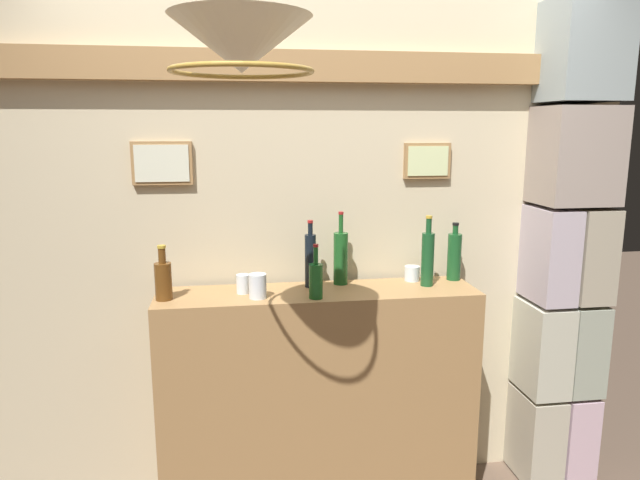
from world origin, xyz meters
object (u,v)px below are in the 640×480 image
glass_tumbler_rocks (243,284)px  glass_tumbler_highball (258,286)px  liquor_bottle_rum (310,259)px  liquor_bottle_vermouth (428,257)px  liquor_bottle_sherry (316,280)px  pendant_lamp (241,47)px  liquor_bottle_brandy (454,256)px  liquor_bottle_vodka (163,279)px  liquor_bottle_tequila (341,257)px  glass_tumbler_shot (412,273)px

glass_tumbler_rocks → glass_tumbler_highball: (0.06, -0.09, 0.01)m
liquor_bottle_rum → liquor_bottle_vermouth: (0.55, -0.06, 0.00)m
glass_tumbler_rocks → liquor_bottle_vermouth: bearing=-0.0°
liquor_bottle_sherry → pendant_lamp: (-0.31, -0.56, 0.90)m
liquor_bottle_brandy → liquor_bottle_vermouth: size_ratio=0.85×
liquor_bottle_vodka → liquor_bottle_vermouth: bearing=2.4°
liquor_bottle_brandy → glass_tumbler_highball: (-0.97, -0.17, -0.07)m
liquor_bottle_vodka → glass_tumbler_highball: size_ratio=2.23×
liquor_bottle_sherry → liquor_bottle_tequila: bearing=55.2°
liquor_bottle_rum → glass_tumbler_highball: liquor_bottle_rum is taller
liquor_bottle_sherry → glass_tumbler_highball: bearing=170.9°
glass_tumbler_highball → liquor_bottle_sherry: bearing=-9.1°
glass_tumbler_shot → glass_tumbler_rocks: bearing=-173.3°
liquor_bottle_vodka → liquor_bottle_brandy: (1.38, 0.14, 0.03)m
liquor_bottle_vodka → glass_tumbler_highball: liquor_bottle_vodka is taller
liquor_bottle_brandy → liquor_bottle_tequila: bearing=179.6°
liquor_bottle_vermouth → liquor_bottle_rum: bearing=173.7°
liquor_bottle_vermouth → pendant_lamp: size_ratio=0.55×
liquor_bottle_vodka → pendant_lamp: (0.35, -0.64, 0.89)m
liquor_bottle_vermouth → glass_tumbler_shot: (-0.04, 0.10, -0.10)m
liquor_bottle_rum → glass_tumbler_rocks: 0.34m
liquor_bottle_rum → pendant_lamp: pendant_lamp is taller
glass_tumbler_highball → pendant_lamp: pendant_lamp is taller
liquor_bottle_tequila → liquor_bottle_vermouth: (0.40, -0.09, 0.01)m
liquor_bottle_vermouth → glass_tumbler_shot: 0.15m
glass_tumbler_shot → liquor_bottle_tequila: bearing=-178.9°
liquor_bottle_vermouth → pendant_lamp: (-0.86, -0.69, 0.85)m
liquor_bottle_vodka → glass_tumbler_shot: 1.18m
liquor_bottle_sherry → pendant_lamp: 1.11m
liquor_bottle_sherry → glass_tumbler_highball: (-0.25, 0.04, -0.03)m
liquor_bottle_vermouth → pendant_lamp: 1.39m
liquor_bottle_sherry → glass_tumbler_shot: (0.51, 0.22, -0.05)m
liquor_bottle_vodka → glass_tumbler_shot: size_ratio=3.30×
liquor_bottle_tequila → liquor_bottle_vermouth: bearing=-12.7°
liquor_bottle_sherry → glass_tumbler_rocks: bearing=158.1°
pendant_lamp → liquor_bottle_sherry: bearing=61.2°
liquor_bottle_rum → liquor_bottle_sherry: (-0.00, -0.19, -0.05)m
liquor_bottle_vodka → glass_tumbler_rocks: (0.34, 0.05, -0.05)m
liquor_bottle_brandy → liquor_bottle_vermouth: bearing=-152.5°
liquor_bottle_vodka → liquor_bottle_vermouth: 1.22m
pendant_lamp → liquor_bottle_vermouth: bearing=38.7°
liquor_bottle_vodka → liquor_bottle_tequila: (0.81, 0.14, 0.04)m
liquor_bottle_rum → glass_tumbler_rocks: (-0.32, -0.06, -0.09)m
glass_tumbler_rocks → liquor_bottle_brandy: bearing=4.7°
pendant_lamp → liquor_bottle_brandy: bearing=37.0°
liquor_bottle_sherry → glass_tumbler_rocks: 0.34m
liquor_bottle_rum → glass_tumbler_shot: (0.51, 0.04, -0.10)m
liquor_bottle_tequila → glass_tumbler_rocks: bearing=-169.1°
glass_tumbler_rocks → pendant_lamp: (0.01, -0.69, 0.94)m
liquor_bottle_brandy → liquor_bottle_tequila: size_ratio=0.81×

